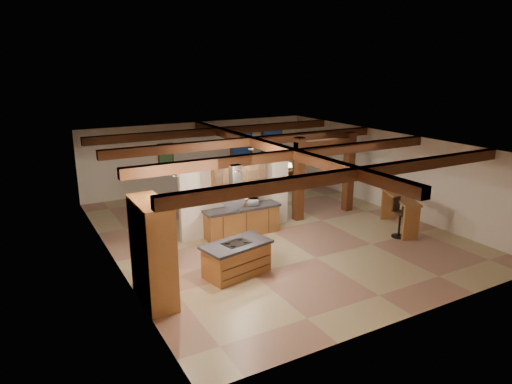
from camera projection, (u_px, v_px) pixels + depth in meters
ground at (271, 231)px, 14.92m from camera, size 12.00×12.00×0.00m
room_walls at (271, 178)px, 14.43m from camera, size 12.00×12.00×12.00m
ceiling_beams at (272, 147)px, 14.17m from camera, size 10.00×12.00×0.28m
timber_posts at (325, 167)px, 16.03m from camera, size 2.50×0.30×2.90m
partition_wall at (236, 199)px, 14.57m from camera, size 3.80×0.18×2.20m
pantry_cabinet at (153, 252)px, 10.22m from camera, size 0.67×1.60×2.40m
back_counter at (242, 221)px, 14.41m from camera, size 2.50×0.66×0.94m
upper_display_cabinet at (239, 177)px, 14.21m from camera, size 1.80×0.36×0.95m
range_hood at (236, 209)px, 11.36m from camera, size 1.10×1.10×1.40m
back_windows at (257, 149)px, 20.81m from camera, size 2.70×0.07×1.70m
framed_art at (166, 154)px, 18.74m from camera, size 0.65×0.05×0.85m
recessed_cans at (225, 164)px, 11.33m from camera, size 3.16×2.46×0.03m
kitchen_island at (237, 258)px, 11.72m from camera, size 1.92×1.27×0.88m
dining_table at (221, 202)px, 16.78m from camera, size 2.31×1.87×0.71m
sofa at (264, 175)px, 20.82m from camera, size 2.42×1.21×0.68m
microwave at (252, 202)px, 14.42m from camera, size 0.50×0.42×0.23m
bar_counter at (400, 207)px, 14.87m from camera, size 1.40×2.20×1.14m
side_table at (289, 177)px, 20.74m from camera, size 0.53×0.53×0.61m
table_lamp at (289, 165)px, 20.59m from camera, size 0.27×0.27×0.32m
bar_stool_a at (407, 222)px, 14.15m from camera, size 0.36×0.37×1.04m
bar_stool_b at (399, 217)px, 14.24m from camera, size 0.44×0.46×1.27m
dining_chairs at (221, 194)px, 16.70m from camera, size 2.62×2.62×1.30m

